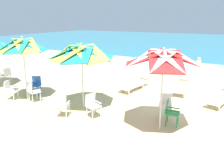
{
  "coord_description": "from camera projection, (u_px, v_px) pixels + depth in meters",
  "views": [
    {
      "loc": [
        1.44,
        -9.67,
        3.53
      ],
      "look_at": [
        -3.52,
        -0.65,
        1.0
      ],
      "focal_mm": 36.06,
      "sensor_mm": 36.0,
      "label": 1
    }
  ],
  "objects": [
    {
      "name": "plastic_chair_7",
      "position": [
        6.0,
        74.0,
        12.52
      ],
      "size": [
        0.49,
        0.46,
        0.87
      ],
      "color": "white",
      "rests_on": "ground"
    },
    {
      "name": "plastic_chair_6",
      "position": [
        36.0,
        84.0,
        10.67
      ],
      "size": [
        0.6,
        0.61,
        0.87
      ],
      "color": "blue",
      "rests_on": "ground"
    },
    {
      "name": "plastic_chair_1",
      "position": [
        165.0,
        104.0,
        8.2
      ],
      "size": [
        0.54,
        0.56,
        0.87
      ],
      "color": "white",
      "rests_on": "ground"
    },
    {
      "name": "sun_lounger_1",
      "position": [
        181.0,
        86.0,
        11.1
      ],
      "size": [
        0.8,
        2.19,
        0.62
      ],
      "color": "white",
      "rests_on": "ground"
    },
    {
      "name": "beach_umbrella_2",
      "position": [
        23.0,
        46.0,
        9.5
      ],
      "size": [
        2.05,
        2.05,
        2.82
      ],
      "color": "silver",
      "rests_on": "ground"
    },
    {
      "name": "sun_lounger_0",
      "position": [
        220.0,
        97.0,
        9.56
      ],
      "size": [
        1.1,
        2.23,
        0.62
      ],
      "color": "white",
      "rests_on": "ground"
    },
    {
      "name": "plastic_chair_2",
      "position": [
        62.0,
        104.0,
        8.13
      ],
      "size": [
        0.57,
        0.59,
        0.87
      ],
      "color": "white",
      "rests_on": "ground"
    },
    {
      "name": "beach_umbrella_0",
      "position": [
        163.0,
        59.0,
        6.75
      ],
      "size": [
        2.42,
        2.42,
        2.7
      ],
      "color": "silver",
      "rests_on": "ground"
    },
    {
      "name": "plastic_chair_5",
      "position": [
        10.0,
        89.0,
        9.97
      ],
      "size": [
        0.59,
        0.57,
        0.87
      ],
      "color": "white",
      "rests_on": "ground"
    },
    {
      "name": "beachgoer_seated",
      "position": [
        199.0,
        66.0,
        15.83
      ],
      "size": [
        0.3,
        0.93,
        0.92
      ],
      "color": "#2D4CA5",
      "rests_on": "ground"
    },
    {
      "name": "ground_plane",
      "position": [
        190.0,
        102.0,
        9.74
      ],
      "size": [
        80.0,
        80.0,
        0.0
      ],
      "primitive_type": "plane",
      "color": "#D3B784"
    },
    {
      "name": "plastic_chair_3",
      "position": [
        92.0,
        104.0,
        8.16
      ],
      "size": [
        0.59,
        0.57,
        0.87
      ],
      "color": "white",
      "rests_on": "ground"
    },
    {
      "name": "plastic_chair_4",
      "position": [
        33.0,
        91.0,
        9.67
      ],
      "size": [
        0.55,
        0.58,
        0.87
      ],
      "color": "white",
      "rests_on": "ground"
    },
    {
      "name": "surf_foam",
      "position": [
        212.0,
        65.0,
        17.51
      ],
      "size": [
        80.0,
        0.7,
        0.01
      ],
      "primitive_type": "cube",
      "color": "white",
      "rests_on": "ground"
    },
    {
      "name": "sun_lounger_2",
      "position": [
        134.0,
        84.0,
        11.46
      ],
      "size": [
        1.0,
        2.22,
        0.62
      ],
      "color": "white",
      "rests_on": "ground"
    },
    {
      "name": "plastic_chair_0",
      "position": [
        171.0,
        111.0,
        7.55
      ],
      "size": [
        0.51,
        0.49,
        0.87
      ],
      "color": "#2D8C4C",
      "rests_on": "ground"
    },
    {
      "name": "beach_umbrella_1",
      "position": [
        82.0,
        53.0,
        8.54
      ],
      "size": [
        2.51,
        2.51,
        2.64
      ],
      "color": "silver",
      "rests_on": "ground"
    }
  ]
}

